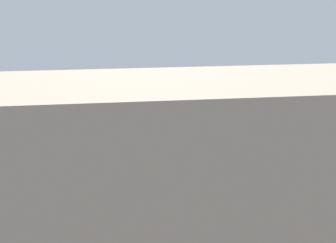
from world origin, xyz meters
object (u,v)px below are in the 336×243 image
chair_north (172,160)px  cup (199,97)px  chair_west (278,120)px  dining_table (168,112)px  chair_east (48,132)px  chair_southeast (61,108)px  laptop (147,107)px

chair_north → cup: size_ratio=11.97×
chair_west → chair_north: bearing=-62.7°
dining_table → chair_east: (1.22, 0.03, -0.15)m
chair_southeast → chair_north: size_ratio=1.00×
chair_southeast → laptop: 1.29m
chair_southeast → laptop: (-0.99, 0.80, 0.24)m
chair_southeast → dining_table: bearing=-162.8°
laptop → chair_east: bearing=2.1°
chair_east → chair_west: bearing=-87.0°
chair_east → laptop: bearing=-90.9°
laptop → cup: (-0.58, -0.30, -0.01)m
chair_east → chair_north: (-1.16, 0.75, 0.00)m
chair_southeast → cup: 1.66m
chair_east → laptop: size_ratio=2.89×
chair_southeast → chair_north: (-1.15, 1.51, 0.00)m
chair_west → chair_east: size_ratio=1.00×
dining_table → chair_north: (0.05, 0.78, -0.15)m
chair_east → laptop: chair_east is taller
dining_table → chair_west: (-1.20, -0.02, -0.15)m
chair_east → chair_southeast: bearing=0.6°
chair_west → chair_southeast: (2.40, -0.70, 0.00)m
dining_table → laptop: laptop is taller
laptop → cup: 0.65m
chair_west → chair_east: bearing=-94.2°
dining_table → laptop: bearing=19.7°
chair_east → chair_southeast: (-0.02, -0.75, 0.00)m
chair_southeast → chair_north: same height
chair_southeast → cup: bearing=-149.6°
cup → chair_east: bearing=9.0°
chair_east → chair_southeast: same height
laptop → cup: laptop is taller
dining_table → chair_west: size_ratio=1.82×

